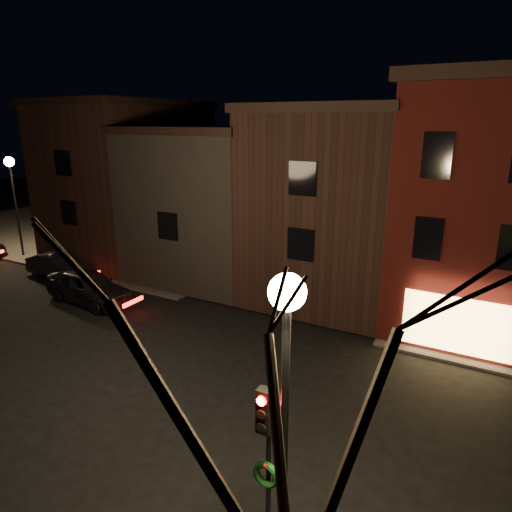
{
  "coord_description": "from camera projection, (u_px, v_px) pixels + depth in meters",
  "views": [
    {
      "loc": [
        8.94,
        -11.94,
        8.82
      ],
      "look_at": [
        -0.17,
        4.54,
        3.2
      ],
      "focal_mm": 32.0,
      "sensor_mm": 36.0,
      "label": 1
    }
  ],
  "objects": [
    {
      "name": "street_lamp_far",
      "position": [
        12.0,
        179.0,
        29.21
      ],
      "size": [
        0.6,
        0.6,
        6.48
      ],
      "color": "black",
      "rests_on": "sidewalk_far_left"
    },
    {
      "name": "row_building_a",
      "position": [
        341.0,
        201.0,
        23.41
      ],
      "size": [
        7.3,
        10.3,
        9.4
      ],
      "color": "black",
      "rests_on": "ground"
    },
    {
      "name": "street_lamp_near",
      "position": [
        286.0,
        357.0,
        7.29
      ],
      "size": [
        0.6,
        0.6,
        6.48
      ],
      "color": "black",
      "rests_on": "sidewalk_near_right"
    },
    {
      "name": "parked_car_a",
      "position": [
        89.0,
        286.0,
        22.79
      ],
      "size": [
        5.07,
        2.36,
        1.68
      ],
      "primitive_type": "imported",
      "rotation": [
        0.0,
        0.0,
        1.49
      ],
      "color": "black",
      "rests_on": "ground"
    },
    {
      "name": "parked_car_b",
      "position": [
        60.0,
        266.0,
        26.34
      ],
      "size": [
        4.48,
        1.77,
        1.45
      ],
      "primitive_type": "imported",
      "rotation": [
        0.0,
        0.0,
        1.52
      ],
      "color": "black",
      "rests_on": "ground"
    },
    {
      "name": "bare_tree_right",
      "position": [
        299.0,
        415.0,
        4.32
      ],
      "size": [
        6.4,
        6.4,
        8.5
      ],
      "color": "black",
      "rests_on": "sidewalk_near_right"
    },
    {
      "name": "ground",
      "position": [
        200.0,
        371.0,
        16.68
      ],
      "size": [
        120.0,
        120.0,
        0.0
      ],
      "primitive_type": "plane",
      "color": "black",
      "rests_on": "ground"
    },
    {
      "name": "corner_building",
      "position": [
        480.0,
        204.0,
        19.37
      ],
      "size": [
        6.5,
        8.5,
        10.5
      ],
      "color": "#4B100D",
      "rests_on": "ground"
    },
    {
      "name": "traffic_signal",
      "position": [
        266.0,
        450.0,
        8.66
      ],
      "size": [
        0.58,
        0.38,
        4.05
      ],
      "color": "black",
      "rests_on": "sidewalk_near_right"
    },
    {
      "name": "sidewalk_far_left",
      "position": [
        151.0,
        218.0,
        42.71
      ],
      "size": [
        30.0,
        30.0,
        0.12
      ],
      "primitive_type": "cube",
      "color": "#2D2B28",
      "rests_on": "ground"
    },
    {
      "name": "row_building_b",
      "position": [
        222.0,
        199.0,
        26.91
      ],
      "size": [
        7.8,
        10.3,
        8.4
      ],
      "color": "black",
      "rests_on": "ground"
    },
    {
      "name": "row_building_c",
      "position": [
        130.0,
        179.0,
        30.06
      ],
      "size": [
        7.3,
        10.3,
        9.9
      ],
      "color": "black",
      "rests_on": "ground"
    }
  ]
}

